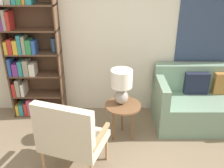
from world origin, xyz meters
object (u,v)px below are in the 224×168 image
Objects in this scene: table_lamp at (121,83)px; bookshelf at (26,52)px; couch at (209,102)px; armchair at (68,136)px; side_table at (122,108)px.

bookshelf is at bearing 157.00° from table_lamp.
couch is at bearing -5.01° from bookshelf.
armchair is 0.97m from side_table.
armchair is 2.01× the size of table_lamp.
armchair is 1.02m from table_lamp.
table_lamp is at bearing 119.32° from side_table.
side_table is at bearing -60.68° from table_lamp.
armchair is at bearing -59.25° from bookshelf.
table_lamp is (1.42, -0.60, -0.24)m from bookshelf.
armchair reaches higher than couch.
bookshelf reaches higher than side_table.
table_lamp reaches higher than side_table.
table_lamp is at bearing 52.01° from armchair.
bookshelf is at bearing 174.99° from couch.
couch is 3.17× the size of side_table.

